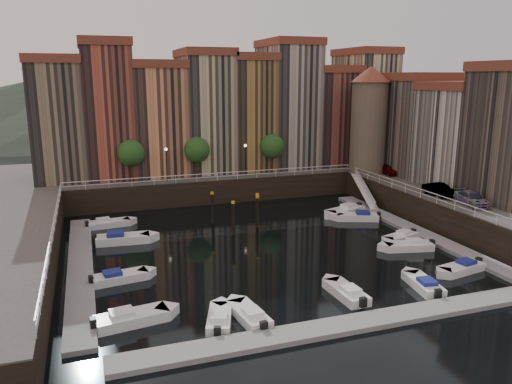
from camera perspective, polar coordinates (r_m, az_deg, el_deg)
name	(u,v)px	position (r m, az deg, el deg)	size (l,w,h in m)	color
ground	(261,244)	(47.62, 0.52, -5.96)	(200.00, 200.00, 0.00)	black
quay_far	(200,177)	(71.45, -6.42, 1.68)	(80.00, 20.00, 3.00)	black
quay_right	(510,209)	(60.66, 27.04, -1.75)	(20.00, 36.00, 3.00)	black
dock_left	(80,267)	(44.21, -19.44, -8.03)	(2.00, 28.00, 0.35)	gray
dock_right	(411,229)	(54.09, 17.34, -4.03)	(2.00, 28.00, 0.35)	gray
dock_near	(349,324)	(33.29, 10.63, -14.66)	(30.00, 2.00, 0.35)	gray
mountains	(143,103)	(153.54, -12.83, 9.94)	(145.00, 100.00, 18.00)	#2D382D
far_terrace	(226,111)	(68.58, -3.43, 9.24)	(48.70, 10.30, 17.50)	#7D6B4F
right_terrace	(468,130)	(62.40, 23.05, 6.56)	(9.30, 24.30, 14.00)	#6B5C50
corner_tower	(369,118)	(67.04, 12.76, 8.20)	(5.20, 5.20, 13.80)	#6B5B4C
promenade_trees	(202,150)	(62.80, -6.17, 4.82)	(21.20, 3.20, 5.20)	black
street_lamps	(207,156)	(62.01, -5.65, 4.08)	(10.36, 0.36, 4.18)	black
railings	(245,194)	(51.01, -1.29, -0.23)	(36.08, 34.04, 0.52)	white
gangway	(364,189)	(62.97, 12.26, 0.30)	(2.78, 8.32, 3.73)	white
mooring_pilings	(240,212)	(52.22, -1.83, -2.34)	(4.73, 4.95, 3.78)	black
boat_left_0	(130,318)	(34.01, -14.18, -13.83)	(5.01, 2.44, 1.13)	white
boat_left_1	(119,277)	(40.63, -15.41, -9.38)	(4.54, 2.22, 1.02)	white
boat_left_3	(122,239)	(49.51, -15.11, -5.18)	(5.35, 2.31, 1.21)	white
boat_left_4	(108,223)	(55.13, -16.56, -3.46)	(4.64, 2.15, 1.05)	white
boat_right_0	(462,268)	(44.33, 22.49, -8.01)	(4.51, 2.34, 1.01)	white
boat_right_1	(410,246)	(48.12, 17.16, -5.91)	(4.71, 2.57, 1.05)	white
boat_right_2	(401,237)	(50.60, 16.26, -4.96)	(4.25, 2.64, 0.95)	white
boat_right_3	(358,217)	(56.42, 11.61, -2.78)	(4.86, 3.25, 1.10)	white
boat_right_4	(345,211)	(58.44, 10.19, -2.13)	(5.31, 3.48, 1.20)	white
boat_near_0	(219,319)	(33.20, -4.21, -14.26)	(2.61, 4.16, 0.94)	white
boat_near_1	(250,315)	(33.54, -0.75, -13.89)	(2.10, 4.41, 0.99)	white
boat_near_2	(347,293)	(37.22, 10.32, -11.24)	(1.81, 4.51, 1.03)	white
boat_near_3	(424,284)	(40.01, 18.62, -9.97)	(2.20, 4.45, 1.00)	white
car_a	(388,170)	(67.00, 14.89, 2.44)	(1.55, 3.85, 1.31)	gray
car_b	(440,191)	(56.34, 20.25, 0.12)	(1.44, 4.12, 1.36)	gray
car_c	(471,199)	(53.75, 23.40, -0.78)	(1.83, 4.49, 1.30)	gray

